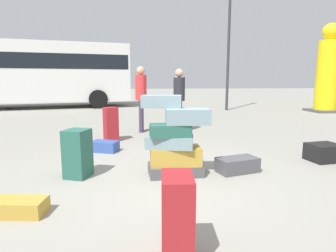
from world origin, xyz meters
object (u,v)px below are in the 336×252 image
Objects in this scene: suitcase_navy_white_trunk at (105,146)px; parked_bus at (32,70)px; suitcase_tower at (174,141)px; suitcase_black_upright_blue at (324,152)px; suitcase_teal_foreground_near at (78,153)px; suitcase_maroon_behind_tower at (177,219)px; lamp_post at (230,10)px; suitcase_tan_right_side at (11,207)px; suitcase_charcoal_foreground_far at (237,165)px; person_bearded_onlooker at (141,93)px; person_tourist_with_camera at (179,95)px; person_passerby_in_red at (179,91)px; yellow_dummy_statue at (328,73)px; suitcase_maroon_left_side at (111,124)px.

suitcase_navy_white_trunk is 0.05× the size of parked_bus.
suitcase_black_upright_blue is (2.68, 0.46, -0.37)m from suitcase_tower.
suitcase_maroon_behind_tower is at bearing -41.30° from suitcase_teal_foreground_near.
suitcase_black_upright_blue is 0.08× the size of lamp_post.
suitcase_tower is 2.19m from suitcase_tan_right_side.
suitcase_charcoal_foreground_far is (0.98, 0.03, -0.41)m from suitcase_tower.
suitcase_charcoal_foreground_far is at bearing 24.48° from person_bearded_onlooker.
person_passerby_in_red is (0.29, 2.07, 0.02)m from person_tourist_with_camera.
suitcase_tan_right_side is at bearing -13.95° from person_bearded_onlooker.
yellow_dummy_statue reaches higher than suitcase_navy_white_trunk.
suitcase_maroon_behind_tower is (1.17, -2.09, -0.00)m from suitcase_teal_foreground_near.
yellow_dummy_statue reaches higher than person_bearded_onlooker.
suitcase_maroon_behind_tower is (-0.23, -2.04, -0.17)m from suitcase_tower.
suitcase_tower reaches higher than suitcase_tan_right_side.
suitcase_maroon_left_side is at bearing 106.34° from suitcase_maroon_behind_tower.
suitcase_tan_right_side is (-1.86, -1.09, -0.43)m from suitcase_tower.
yellow_dummy_statue is (9.47, 8.75, 1.58)m from suitcase_tan_right_side.
person_passerby_in_red is (-0.14, 5.45, 0.91)m from suitcase_charcoal_foreground_far.
suitcase_maroon_behind_tower is at bearing -9.49° from person_tourist_with_camera.
suitcase_maroon_left_side is 0.46× the size of person_tourist_with_camera.
suitcase_tower is 0.67× the size of person_bearded_onlooker.
suitcase_teal_foreground_near is 11.87m from yellow_dummy_statue.
suitcase_tower is 0.70× the size of person_tourist_with_camera.
suitcase_black_upright_blue is 0.67× the size of suitcase_maroon_left_side.
person_bearded_onlooker reaches higher than suitcase_teal_foreground_near.
suitcase_charcoal_foreground_far is (-1.70, -0.44, -0.04)m from suitcase_black_upright_blue.
person_passerby_in_red reaches higher than suitcase_maroon_left_side.
suitcase_black_upright_blue is 0.74× the size of suitcase_tan_right_side.
suitcase_maroon_behind_tower is at bearing -7.01° from person_passerby_in_red.
person_bearded_onlooker is 2.27m from person_passerby_in_red.
parked_bus reaches higher than suitcase_teal_foreground_near.
suitcase_maroon_behind_tower is at bearing -96.47° from suitcase_tower.
suitcase_charcoal_foreground_far is at bearing -106.32° from lamp_post.
suitcase_maroon_left_side is at bearing -73.73° from parked_bus.
suitcase_tower is 2.06m from suitcase_maroon_behind_tower.
suitcase_maroon_left_side is (-3.83, 2.03, 0.24)m from suitcase_black_upright_blue.
suitcase_tower is at bearing 165.47° from suitcase_charcoal_foreground_far.
suitcase_charcoal_foreground_far is 0.16× the size of yellow_dummy_statue.
suitcase_black_upright_blue is 13.35m from parked_bus.
suitcase_black_upright_blue reaches higher than suitcase_charcoal_foreground_far.
person_passerby_in_red is at bearing -129.65° from lamp_post.
person_passerby_in_red is at bearing 170.82° from person_tourist_with_camera.
suitcase_navy_white_trunk is at bearing 156.09° from suitcase_black_upright_blue.
suitcase_navy_white_trunk is 1.50m from suitcase_teal_foreground_near.
person_bearded_onlooker reaches higher than suitcase_tan_right_side.
yellow_dummy_statue is (7.85, 9.70, 1.31)m from suitcase_maroon_behind_tower.
suitcase_navy_white_trunk is 0.30× the size of person_tourist_with_camera.
suitcase_navy_white_trunk is at bearing -26.07° from person_passerby_in_red.
person_passerby_in_red is 7.14m from yellow_dummy_statue.
person_passerby_in_red is at bearing 101.51° from suitcase_black_upright_blue.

